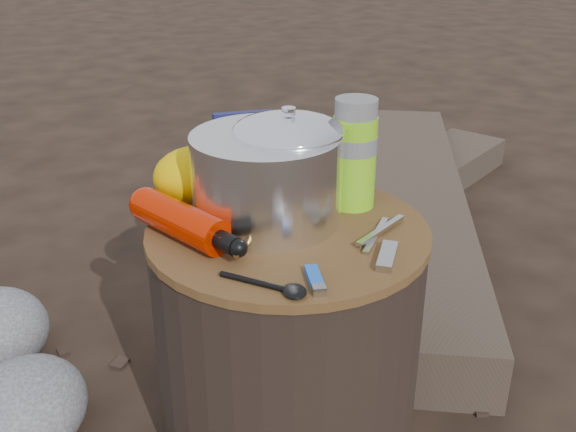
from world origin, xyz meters
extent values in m
plane|color=black|center=(0.00, 0.00, 0.00)|extent=(60.00, 60.00, 0.00)
cylinder|color=black|center=(0.00, 0.00, 0.23)|extent=(0.50, 0.50, 0.46)
cube|color=#3C3128|center=(0.61, 0.79, 0.07)|extent=(0.87, 1.73, 0.15)
cube|color=#3C3128|center=(0.62, 0.97, 0.05)|extent=(1.15, 0.97, 0.11)
cylinder|color=silver|center=(-0.03, 0.04, 0.54)|extent=(0.26, 0.26, 0.16)
cylinder|color=white|center=(0.01, 0.05, 0.55)|extent=(0.19, 0.19, 0.19)
cylinder|color=#7DCD19|center=(0.14, 0.07, 0.56)|extent=(0.08, 0.08, 0.20)
cylinder|color=black|center=(0.13, 0.16, 0.52)|extent=(0.09, 0.09, 0.13)
ellipsoid|color=#E6B800|center=(-0.14, 0.15, 0.51)|extent=(0.16, 0.13, 0.11)
cube|color=#13174C|center=(-0.04, 0.21, 0.53)|extent=(0.12, 0.03, 0.15)
cube|color=blue|center=(0.00, -0.19, 0.46)|extent=(0.03, 0.08, 0.01)
cube|color=#B4B4BA|center=(0.13, -0.15, 0.46)|extent=(0.06, 0.09, 0.01)
camera|label=1|loc=(-0.24, -1.03, 0.98)|focal=42.04mm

